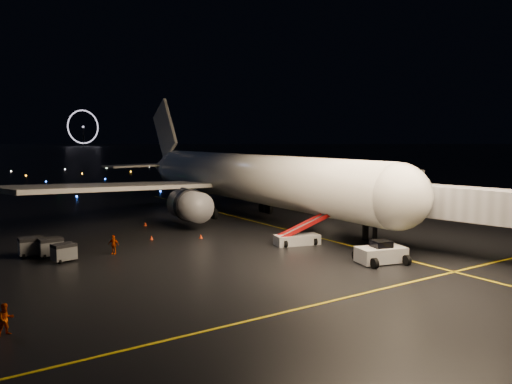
% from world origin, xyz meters
% --- Properties ---
extents(lane_centre, '(0.25, 80.00, 0.02)m').
position_xyz_m(lane_centre, '(12.00, 15.00, 0.01)').
color(lane_centre, '#D8BF0C').
rests_on(lane_centre, ground).
extents(lane_cross, '(60.00, 0.25, 0.02)m').
position_xyz_m(lane_cross, '(-5.00, -10.00, 0.01)').
color(lane_cross, '#D8BF0C').
rests_on(lane_cross, ground).
extents(airliner, '(65.89, 62.71, 18.34)m').
position_xyz_m(airliner, '(13.15, 27.49, 9.17)').
color(airliner, white).
rests_on(airliner, ground).
extents(pushback_tug, '(4.68, 3.21, 2.03)m').
position_xyz_m(pushback_tug, '(9.23, -4.51, 1.02)').
color(pushback_tug, silver).
rests_on(pushback_tug, ground).
extents(belt_loader, '(7.07, 3.50, 3.31)m').
position_xyz_m(belt_loader, '(7.76, 5.66, 1.65)').
color(belt_loader, silver).
rests_on(belt_loader, ground).
extents(crew_b, '(1.03, 0.89, 1.84)m').
position_xyz_m(crew_b, '(-20.77, -4.32, 0.92)').
color(crew_b, '#ED4B00').
rests_on(crew_b, ground).
extents(crew_c, '(1.07, 1.09, 1.85)m').
position_xyz_m(crew_c, '(-9.55, 11.90, 0.92)').
color(crew_c, '#ED4B00').
rests_on(crew_c, ground).
extents(safety_cone_0, '(0.40, 0.40, 0.45)m').
position_xyz_m(safety_cone_0, '(0.89, 14.12, 0.22)').
color(safety_cone_0, '#FF4112').
rests_on(safety_cone_0, ground).
extents(safety_cone_1, '(0.50, 0.50, 0.48)m').
position_xyz_m(safety_cone_1, '(-1.38, 25.02, 0.24)').
color(safety_cone_1, '#FF4112').
rests_on(safety_cone_1, ground).
extents(safety_cone_2, '(0.46, 0.46, 0.45)m').
position_xyz_m(safety_cone_2, '(-3.96, 16.43, 0.22)').
color(safety_cone_2, '#FF4112').
rests_on(safety_cone_2, ground).
extents(ferris_wheel, '(49.33, 16.80, 52.00)m').
position_xyz_m(ferris_wheel, '(170.00, 720.00, 26.00)').
color(ferris_wheel, black).
rests_on(ferris_wheel, ground).
extents(taxiway_lights, '(164.00, 92.00, 0.36)m').
position_xyz_m(taxiway_lights, '(0.00, 106.00, 0.18)').
color(taxiway_lights, black).
rests_on(taxiway_lights, ground).
extents(baggage_cart_0, '(2.11, 1.50, 1.77)m').
position_xyz_m(baggage_cart_0, '(-14.75, 14.08, 0.89)').
color(baggage_cart_0, slate).
rests_on(baggage_cart_0, ground).
extents(baggage_cart_1, '(2.13, 1.50, 1.80)m').
position_xyz_m(baggage_cart_1, '(-16.27, 15.30, 0.90)').
color(baggage_cart_1, slate).
rests_on(baggage_cart_1, ground).
extents(baggage_cart_2, '(2.18, 1.74, 1.64)m').
position_xyz_m(baggage_cart_2, '(-14.18, 11.47, 0.82)').
color(baggage_cart_2, slate).
rests_on(baggage_cart_2, ground).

